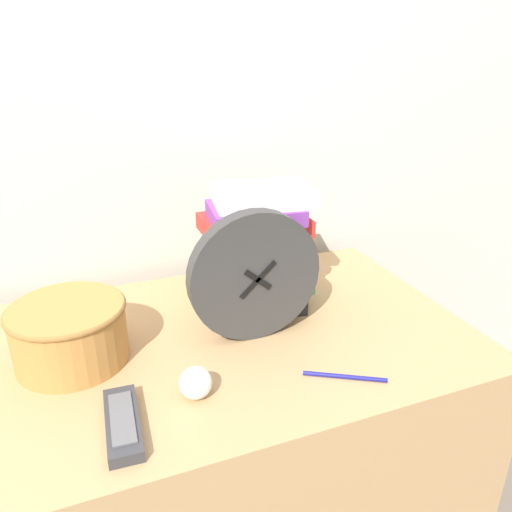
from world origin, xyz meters
TOP-DOWN VIEW (x-y plane):
  - wall_back at (0.00, 0.70)m, footprint 6.00×0.04m
  - desk at (0.00, 0.32)m, footprint 1.14×0.63m
  - desk_clock at (0.13, 0.30)m, footprint 0.27×0.04m
  - book_stack at (0.19, 0.42)m, footprint 0.24×0.19m
  - basket at (-0.22, 0.34)m, footprint 0.21×0.21m
  - tv_remote at (-0.16, 0.12)m, footprint 0.06×0.16m
  - crumpled_paper_ball at (-0.04, 0.15)m, footprint 0.06×0.06m
  - pen at (0.22, 0.10)m, footprint 0.13×0.08m

SIDE VIEW (x-z plane):
  - desk at x=0.00m, z-range 0.00..0.75m
  - pen at x=0.22m, z-range 0.75..0.75m
  - tv_remote at x=-0.16m, z-range 0.75..0.77m
  - crumpled_paper_ball at x=-0.04m, z-range 0.75..0.80m
  - basket at x=-0.22m, z-range 0.75..0.87m
  - desk_clock at x=0.13m, z-range 0.75..1.01m
  - book_stack at x=0.19m, z-range 0.75..1.02m
  - wall_back at x=0.00m, z-range 0.00..2.40m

